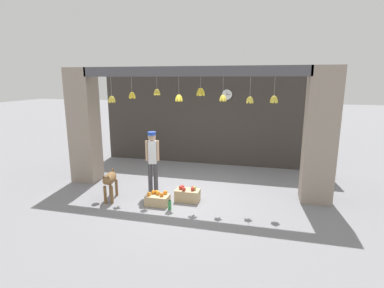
# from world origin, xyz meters

# --- Properties ---
(ground_plane) EXTENTS (60.00, 60.00, 0.00)m
(ground_plane) POSITION_xyz_m (0.00, 0.00, 0.00)
(ground_plane) COLOR gray
(shop_back_wall) EXTENTS (7.47, 0.12, 3.17)m
(shop_back_wall) POSITION_xyz_m (0.00, 2.86, 1.58)
(shop_back_wall) COLOR #38332D
(shop_back_wall) RESTS_ON ground_plane
(shop_pillar_left) EXTENTS (0.70, 0.60, 3.17)m
(shop_pillar_left) POSITION_xyz_m (-3.08, 0.30, 1.58)
(shop_pillar_left) COLOR gray
(shop_pillar_left) RESTS_ON ground_plane
(shop_pillar_right) EXTENTS (0.70, 0.60, 3.17)m
(shop_pillar_right) POSITION_xyz_m (3.08, 0.30, 1.58)
(shop_pillar_right) COLOR gray
(shop_pillar_right) RESTS_ON ground_plane
(storefront_awning) EXTENTS (5.57, 0.29, 0.92)m
(storefront_awning) POSITION_xyz_m (-0.01, 0.12, 2.99)
(storefront_awning) COLOR #4C4C51
(dog) EXTENTS (0.42, 0.92, 0.73)m
(dog) POSITION_xyz_m (-1.70, -0.87, 0.50)
(dog) COLOR brown
(dog) RESTS_ON ground_plane
(shopkeeper) EXTENTS (0.33, 0.29, 1.59)m
(shopkeeper) POSITION_xyz_m (-0.88, -0.17, 0.93)
(shopkeeper) COLOR #424247
(shopkeeper) RESTS_ON ground_plane
(fruit_crate_oranges) EXTENTS (0.53, 0.34, 0.32)m
(fruit_crate_oranges) POSITION_xyz_m (-0.51, -0.86, 0.13)
(fruit_crate_oranges) COLOR tan
(fruit_crate_oranges) RESTS_ON ground_plane
(fruit_crate_apples) EXTENTS (0.58, 0.33, 0.37)m
(fruit_crate_apples) POSITION_xyz_m (0.11, -0.48, 0.16)
(fruit_crate_apples) COLOR tan
(fruit_crate_apples) RESTS_ON ground_plane
(water_bottle) EXTENTS (0.08, 0.08, 0.23)m
(water_bottle) POSITION_xyz_m (-0.15, -1.05, 0.11)
(water_bottle) COLOR #38934C
(water_bottle) RESTS_ON ground_plane
(wall_clock) EXTENTS (0.35, 0.03, 0.35)m
(wall_clock) POSITION_xyz_m (0.57, 2.79, 2.37)
(wall_clock) COLOR black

